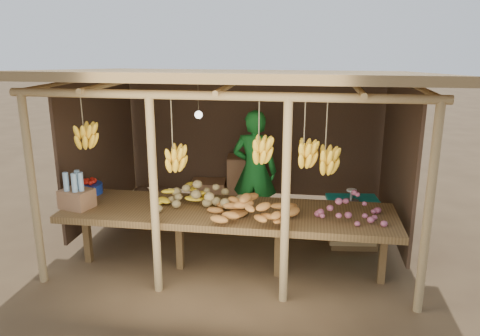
# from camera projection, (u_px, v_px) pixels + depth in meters

# --- Properties ---
(ground) EXTENTS (60.00, 60.00, 0.00)m
(ground) POSITION_uv_depth(u_px,v_px,m) (240.00, 239.00, 6.61)
(ground) COLOR brown
(ground) RESTS_ON ground
(stall_structure) EXTENTS (4.70, 3.50, 2.43)m
(stall_structure) POSITION_uv_depth(u_px,v_px,m) (236.00, 106.00, 5.99)
(stall_structure) COLOR tan
(stall_structure) RESTS_ON ground
(counter) EXTENTS (3.90, 1.05, 0.80)m
(counter) POSITION_uv_depth(u_px,v_px,m) (228.00, 215.00, 5.51)
(counter) COLOR brown
(counter) RESTS_ON ground
(potato_heap) EXTENTS (1.20, 0.92, 0.37)m
(potato_heap) POSITION_uv_depth(u_px,v_px,m) (204.00, 193.00, 5.53)
(potato_heap) COLOR olive
(potato_heap) RESTS_ON counter
(sweet_potato_heap) EXTENTS (1.06, 0.74, 0.36)m
(sweet_potato_heap) POSITION_uv_depth(u_px,v_px,m) (256.00, 205.00, 5.12)
(sweet_potato_heap) COLOR #B16E2D
(sweet_potato_heap) RESTS_ON counter
(onion_heap) EXTENTS (0.84, 0.65, 0.35)m
(onion_heap) POSITION_uv_depth(u_px,v_px,m) (348.00, 204.00, 5.17)
(onion_heap) COLOR #A55067
(onion_heap) RESTS_ON counter
(banana_pile) EXTENTS (0.67, 0.51, 0.35)m
(banana_pile) POSITION_uv_depth(u_px,v_px,m) (185.00, 189.00, 5.71)
(banana_pile) COLOR yellow
(banana_pile) RESTS_ON counter
(tomato_basin) EXTENTS (0.37, 0.37, 0.19)m
(tomato_basin) POSITION_uv_depth(u_px,v_px,m) (88.00, 188.00, 6.06)
(tomato_basin) COLOR navy
(tomato_basin) RESTS_ON counter
(bottle_box) EXTENTS (0.41, 0.36, 0.45)m
(bottle_box) POSITION_uv_depth(u_px,v_px,m) (76.00, 194.00, 5.52)
(bottle_box) COLOR #8E613F
(bottle_box) RESTS_ON counter
(vendor) EXTENTS (0.69, 0.48, 1.78)m
(vendor) POSITION_uv_depth(u_px,v_px,m) (255.00, 171.00, 6.77)
(vendor) COLOR #176A23
(vendor) RESTS_ON ground
(tarp_crate) EXTENTS (0.75, 0.66, 0.82)m
(tarp_crate) POSITION_uv_depth(u_px,v_px,m) (352.00, 221.00, 6.40)
(tarp_crate) COLOR brown
(tarp_crate) RESTS_ON ground
(carton_stack) EXTENTS (1.22, 0.51, 0.89)m
(carton_stack) POSITION_uv_depth(u_px,v_px,m) (233.00, 186.00, 7.69)
(carton_stack) COLOR #8E613F
(carton_stack) RESTS_ON ground
(burlap_sacks) EXTENTS (0.73, 0.38, 0.52)m
(burlap_sacks) POSITION_uv_depth(u_px,v_px,m) (152.00, 199.00, 7.58)
(burlap_sacks) COLOR #4B3423
(burlap_sacks) RESTS_ON ground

